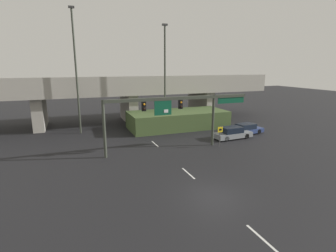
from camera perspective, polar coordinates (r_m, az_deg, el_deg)
ground_plane at (r=18.87m, az=9.71°, el=-14.56°), size 160.00×160.00×0.00m
lane_markings at (r=29.89m, az=-2.83°, el=-3.91°), size 0.14×38.14×0.01m
signal_gantry at (r=26.92m, az=1.64°, el=4.16°), size 15.79×0.44×5.60m
speed_limit_sign at (r=29.03m, az=11.26°, el=-1.61°), size 0.60×0.11×2.28m
highway_light_pole_near at (r=35.44m, az=-19.39°, el=11.47°), size 0.70×0.36×15.63m
highway_light_pole_far at (r=36.39m, az=-0.67°, el=10.96°), size 0.70×0.36×14.06m
overpass_bridge at (r=41.95m, az=-8.68°, el=7.75°), size 45.31×9.09×7.25m
grass_embankment at (r=37.45m, az=2.16°, el=1.42°), size 13.85×6.02×2.38m
parked_sedan_near_right at (r=32.85m, az=13.85°, el=-1.52°), size 4.88×2.04×1.45m
parked_sedan_mid_right at (r=35.52m, az=16.66°, el=-0.67°), size 4.74×2.33×1.38m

